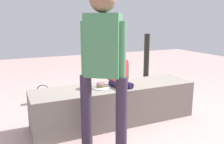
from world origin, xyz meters
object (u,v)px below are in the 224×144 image
adult_standing (103,56)px  water_bottle_near_gift (126,97)px  cake_plate (101,86)px  cake_box_white (72,97)px  handbag_black_leather (43,96)px  water_bottle_far_side (87,88)px  gift_bag (147,91)px  handbag_brown_canvas (100,98)px  child_seated (119,69)px

adult_standing → water_bottle_near_gift: size_ratio=7.81×
adult_standing → cake_plate: adult_standing is taller
cake_box_white → handbag_black_leather: size_ratio=1.14×
water_bottle_near_gift → handbag_black_leather: (-1.20, 0.56, 0.01)m
adult_standing → water_bottle_far_side: adult_standing is taller
water_bottle_near_gift → handbag_black_leather: size_ratio=0.70×
gift_bag → water_bottle_far_side: gift_bag is taller
cake_box_white → cake_plate: bearing=-84.6°
handbag_brown_canvas → water_bottle_far_side: bearing=86.5°
water_bottle_near_gift → cake_box_white: (-0.76, 0.46, -0.04)m
adult_standing → handbag_brown_canvas: bearing=70.2°
child_seated → water_bottle_near_gift: child_seated is taller
child_seated → water_bottle_far_side: (0.00, 1.33, -0.60)m
adult_standing → handbag_brown_canvas: (0.41, 1.13, -0.82)m
cake_plate → handbag_brown_canvas: 0.70m
child_seated → gift_bag: 1.08m
cake_box_white → water_bottle_far_side: bearing=40.8°
child_seated → handbag_brown_canvas: 0.78m
gift_bag → handbag_black_leather: 1.69m
water_bottle_far_side → handbag_brown_canvas: 0.79m
water_bottle_near_gift → water_bottle_far_side: water_bottle_near_gift is taller
gift_bag → water_bottle_near_gift: 0.39m
gift_bag → cake_box_white: 1.24m
cake_box_white → handbag_brown_canvas: handbag_brown_canvas is taller
handbag_brown_canvas → cake_box_white: bearing=123.5°
cake_plate → water_bottle_far_side: bearing=79.0°
cake_box_white → handbag_brown_canvas: bearing=-56.5°
adult_standing → water_bottle_far_side: (0.45, 1.91, -0.87)m
child_seated → handbag_brown_canvas: size_ratio=1.33×
cake_plate → handbag_brown_canvas: bearing=69.2°
adult_standing → cake_plate: size_ratio=7.08×
child_seated → cake_plate: bearing=-174.8°
cake_plate → handbag_black_leather: 1.32m
water_bottle_near_gift → water_bottle_far_side: (-0.40, 0.77, -0.00)m
gift_bag → cake_plate: bearing=-152.0°
handbag_black_leather → adult_standing: bearing=-78.2°
child_seated → gift_bag: size_ratio=1.45×
water_bottle_near_gift → child_seated: bearing=-125.9°
water_bottle_near_gift → water_bottle_far_side: bearing=117.0°
adult_standing → cake_box_white: (0.09, 1.60, -0.91)m
gift_bag → water_bottle_far_side: size_ratio=1.70×
water_bottle_far_side → handbag_black_leather: size_ratio=0.67×
adult_standing → water_bottle_near_gift: (0.85, 1.13, -0.87)m
handbag_brown_canvas → gift_bag: bearing=-0.9°
gift_bag → handbag_brown_canvas: handbag_brown_canvas is taller
water_bottle_far_side → handbag_brown_canvas: bearing=-93.5°
handbag_black_leather → gift_bag: bearing=-20.2°
gift_bag → cake_box_white: gift_bag is taller
adult_standing → gift_bag: size_ratio=4.77×
gift_bag → handbag_brown_canvas: size_ratio=0.92×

